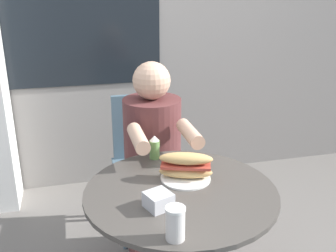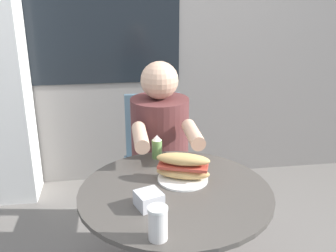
{
  "view_description": "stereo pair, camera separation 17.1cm",
  "coord_description": "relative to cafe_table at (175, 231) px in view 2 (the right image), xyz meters",
  "views": [
    {
      "loc": [
        -0.4,
        -1.35,
        1.52
      ],
      "look_at": [
        0.0,
        0.21,
        0.94
      ],
      "focal_mm": 42.0,
      "sensor_mm": 36.0,
      "label": 1
    },
    {
      "loc": [
        -0.23,
        -1.38,
        1.52
      ],
      "look_at": [
        0.0,
        0.21,
        0.94
      ],
      "focal_mm": 42.0,
      "sensor_mm": 36.0,
      "label": 2
    }
  ],
  "objects": [
    {
      "name": "storefront_wall",
      "position": [
        -0.0,
        1.62,
        0.86
      ],
      "size": [
        8.0,
        0.09,
        2.8
      ],
      "color": "gray",
      "rests_on": "ground_plane"
    },
    {
      "name": "cafe_table",
      "position": [
        0.0,
        0.0,
        0.0
      ],
      "size": [
        0.78,
        0.78,
        0.74
      ],
      "color": "#47423D",
      "rests_on": "ground_plane"
    },
    {
      "name": "diner_chair",
      "position": [
        0.01,
        0.91,
        -0.02
      ],
      "size": [
        0.38,
        0.38,
        0.87
      ],
      "rotation": [
        0.0,
        0.0,
        3.14
      ],
      "color": "slate",
      "rests_on": "ground_plane"
    },
    {
      "name": "seated_diner",
      "position": [
        0.01,
        0.56,
        -0.04
      ],
      "size": [
        0.32,
        0.56,
        1.15
      ],
      "rotation": [
        0.0,
        0.0,
        3.14
      ],
      "color": "brown",
      "rests_on": "ground_plane"
    },
    {
      "name": "sandwich_on_plate",
      "position": [
        0.05,
        0.08,
        0.25
      ],
      "size": [
        0.24,
        0.21,
        0.12
      ],
      "rotation": [
        0.0,
        0.0,
        -0.33
      ],
      "color": "white",
      "rests_on": "cafe_table"
    },
    {
      "name": "drink_cup",
      "position": [
        -0.11,
        -0.31,
        0.25
      ],
      "size": [
        0.07,
        0.07,
        0.12
      ],
      "color": "silver",
      "rests_on": "cafe_table"
    },
    {
      "name": "napkin_box",
      "position": [
        -0.12,
        -0.11,
        0.22
      ],
      "size": [
        0.12,
        0.12,
        0.06
      ],
      "rotation": [
        0.0,
        0.0,
        0.36
      ],
      "color": "silver",
      "rests_on": "cafe_table"
    },
    {
      "name": "condiment_bottle",
      "position": [
        -0.04,
        0.32,
        0.25
      ],
      "size": [
        0.05,
        0.05,
        0.12
      ],
      "color": "#66934C",
      "rests_on": "cafe_table"
    }
  ]
}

